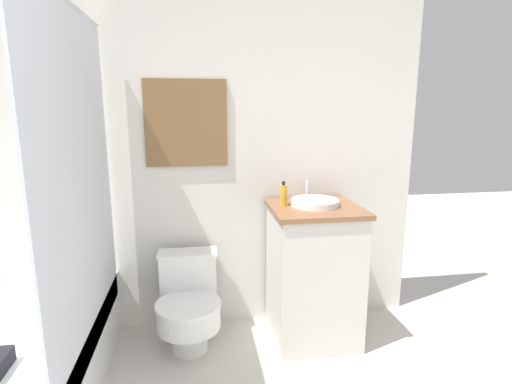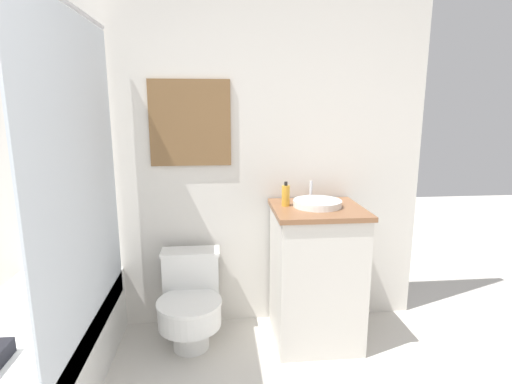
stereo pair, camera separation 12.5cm
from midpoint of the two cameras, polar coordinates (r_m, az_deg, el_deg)
The scene contains 6 objects.
wall_back at distance 2.68m, azimuth -12.09°, elevation 6.32°, with size 3.23×0.07×2.50m.
shower_area at distance 2.49m, azimuth -30.83°, elevation -19.51°, with size 0.68×1.34×1.98m.
toilet at distance 2.66m, azimuth -10.97°, elevation -15.36°, with size 0.40×0.52×0.59m.
vanity at distance 2.66m, azimuth 6.85°, elevation -11.42°, with size 0.56×0.54×0.90m.
sink at distance 2.54m, azimuth 6.97°, elevation -1.48°, with size 0.31×0.34×0.13m.
soap_bottle at distance 2.51m, azimuth 2.52°, elevation -0.44°, with size 0.05×0.05×0.15m.
Camera 1 is at (0.09, -0.34, 1.51)m, focal length 28.00 mm.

